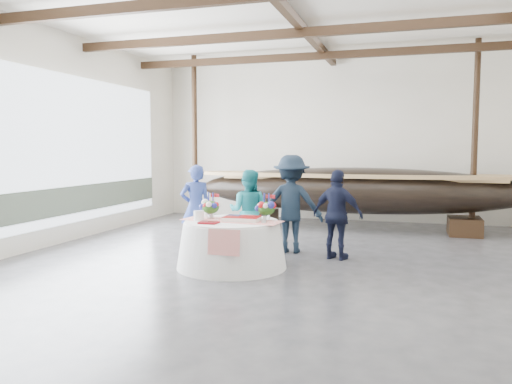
% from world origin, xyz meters
% --- Properties ---
extents(floor, '(10.00, 12.00, 0.01)m').
position_xyz_m(floor, '(0.00, 0.00, 0.00)').
color(floor, '#3D3D42').
rests_on(floor, ground).
extents(wall_back, '(10.00, 0.02, 4.50)m').
position_xyz_m(wall_back, '(0.00, 6.00, 2.25)').
color(wall_back, silver).
rests_on(wall_back, ground).
extents(wall_front, '(10.00, 0.02, 4.50)m').
position_xyz_m(wall_front, '(0.00, -6.00, 2.25)').
color(wall_front, silver).
rests_on(wall_front, ground).
extents(wall_left, '(0.02, 12.00, 4.50)m').
position_xyz_m(wall_left, '(-5.00, 0.00, 2.25)').
color(wall_left, silver).
rests_on(wall_left, ground).
extents(pavilion_structure, '(9.80, 11.76, 4.50)m').
position_xyz_m(pavilion_structure, '(0.00, 0.75, 4.00)').
color(pavilion_structure, black).
rests_on(pavilion_structure, ground).
extents(open_bay, '(0.03, 7.00, 3.20)m').
position_xyz_m(open_bay, '(-4.95, 1.00, 1.83)').
color(open_bay, silver).
rests_on(open_bay, ground).
extents(longboat_display, '(8.29, 1.66, 1.55)m').
position_xyz_m(longboat_display, '(0.86, 4.30, 0.99)').
color(longboat_display, black).
rests_on(longboat_display, ground).
extents(banquet_table, '(1.87, 1.87, 0.80)m').
position_xyz_m(banquet_table, '(-0.78, -0.30, 0.40)').
color(banquet_table, white).
rests_on(banquet_table, ground).
extents(tabletop_items, '(1.77, 0.95, 0.40)m').
position_xyz_m(tabletop_items, '(-0.76, -0.19, 0.95)').
color(tabletop_items, red).
rests_on(tabletop_items, banquet_table).
extents(guest_woman_blue, '(0.74, 0.70, 1.70)m').
position_xyz_m(guest_woman_blue, '(-1.98, 0.92, 0.85)').
color(guest_woman_blue, navy).
rests_on(guest_woman_blue, ground).
extents(guest_woman_teal, '(0.81, 0.64, 1.62)m').
position_xyz_m(guest_woman_teal, '(-0.87, 0.93, 0.81)').
color(guest_woman_teal, teal).
rests_on(guest_woman_teal, ground).
extents(guest_man_left, '(1.28, 0.81, 1.90)m').
position_xyz_m(guest_man_left, '(-0.09, 1.22, 0.95)').
color(guest_man_left, black).
rests_on(guest_man_left, ground).
extents(guest_man_right, '(1.04, 0.66, 1.64)m').
position_xyz_m(guest_man_right, '(0.86, 0.85, 0.82)').
color(guest_man_right, black).
rests_on(guest_man_right, ground).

